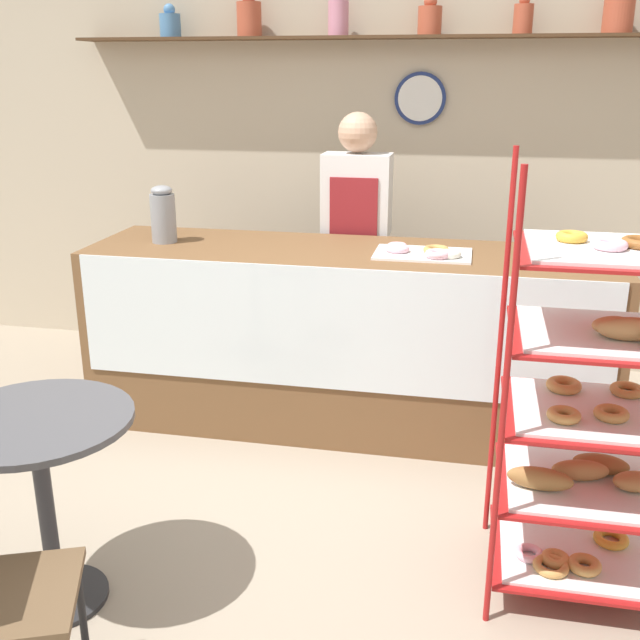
% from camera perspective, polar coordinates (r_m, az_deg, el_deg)
% --- Properties ---
extents(ground_plane, '(14.00, 14.00, 0.00)m').
position_cam_1_polar(ground_plane, '(3.31, -1.45, -16.04)').
color(ground_plane, gray).
extents(back_wall, '(10.00, 0.30, 2.70)m').
position_cam_1_polar(back_wall, '(4.96, 4.45, 12.57)').
color(back_wall, beige).
rests_on(back_wall, ground_plane).
extents(display_counter, '(2.77, 0.77, 0.98)m').
position_cam_1_polar(display_counter, '(4.08, 2.09, -1.36)').
color(display_counter, brown).
rests_on(display_counter, ground_plane).
extents(pastry_rack, '(0.68, 0.60, 1.62)m').
position_cam_1_polar(pastry_rack, '(2.86, 20.28, -6.67)').
color(pastry_rack, '#A51919').
rests_on(pastry_rack, ground_plane).
extents(person_worker, '(0.40, 0.23, 1.66)m').
position_cam_1_polar(person_worker, '(4.48, 2.76, 6.10)').
color(person_worker, '#282833').
rests_on(person_worker, ground_plane).
extents(cafe_table, '(0.68, 0.68, 0.75)m').
position_cam_1_polar(cafe_table, '(2.84, -20.53, -10.37)').
color(cafe_table, '#262628').
rests_on(cafe_table, ground_plane).
extents(coffee_carafe, '(0.14, 0.14, 0.31)m').
position_cam_1_polar(coffee_carafe, '(4.18, -11.87, 7.86)').
color(coffee_carafe, gray).
rests_on(coffee_carafe, display_counter).
extents(donut_tray_counter, '(0.49, 0.33, 0.05)m').
position_cam_1_polar(donut_tray_counter, '(3.85, 7.77, 5.17)').
color(donut_tray_counter, white).
rests_on(donut_tray_counter, display_counter).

